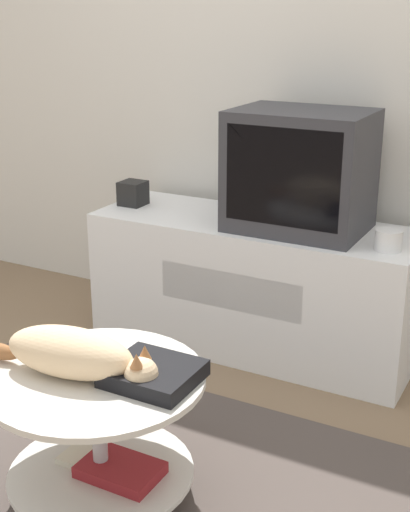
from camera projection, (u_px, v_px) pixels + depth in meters
The scene contains 10 objects.
ground_plane at pixel (100, 487), 2.19m from camera, with size 12.00×12.00×0.00m, color #7F664C.
wall_back at pixel (291, 31), 2.96m from camera, with size 8.00×0.05×2.60m.
rug at pixel (100, 485), 2.19m from camera, with size 1.84×1.26×0.02m.
tv_stand at pixel (252, 285), 3.03m from camera, with size 1.37×0.47×0.56m.
tv at pixel (300, 171), 2.77m from camera, with size 0.52×0.39×0.47m.
speaker at pixel (133, 193), 3.17m from camera, with size 0.11×0.11×0.11m.
mug at pixel (388, 240), 2.58m from camera, with size 0.10×0.10×0.08m.
coffee_table at pixel (100, 427), 2.03m from camera, with size 0.62×0.62×0.41m.
dvd_box at pixel (153, 373), 1.94m from camera, with size 0.24×0.21×0.05m.
cat at pixel (74, 354), 1.95m from camera, with size 0.57×0.20×0.14m.
Camera 1 is at (1.15, -1.46, 1.40)m, focal length 50.00 mm.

